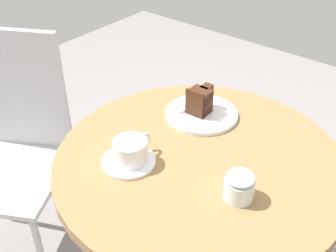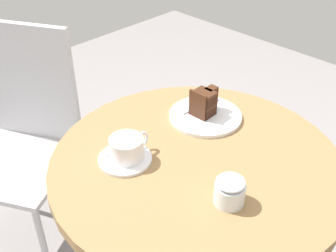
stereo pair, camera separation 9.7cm
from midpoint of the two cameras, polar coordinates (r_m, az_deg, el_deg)
name	(u,v)px [view 1 (the left image)]	position (r m, az deg, el deg)	size (l,w,h in m)	color
cafe_table	(198,187)	(1.22, 1.84, -8.35)	(0.80, 0.80, 0.69)	olive
saucer	(129,161)	(1.14, -7.79, -4.85)	(0.14, 0.14, 0.01)	white
coffee_cup	(131,150)	(1.12, -7.55, -3.29)	(0.12, 0.09, 0.06)	white
teaspoon	(124,149)	(1.17, -8.39, -3.23)	(0.10, 0.02, 0.00)	silver
cake_plate	(202,114)	(1.31, 2.47, 1.59)	(0.22, 0.22, 0.01)	white
cake_slice	(200,101)	(1.29, 2.24, 3.38)	(0.09, 0.07, 0.09)	#381E14
fork	(199,102)	(1.35, 2.23, 3.19)	(0.15, 0.03, 0.00)	silver
napkin	(201,107)	(1.35, 2.45, 2.54)	(0.17, 0.17, 0.00)	beige
cafe_chair	(14,138)	(1.61, -21.83, -1.52)	(0.52, 0.52, 0.90)	#BCBCC1
sugar_pot	(240,186)	(1.01, 6.96, -8.16)	(0.07, 0.07, 0.07)	silver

